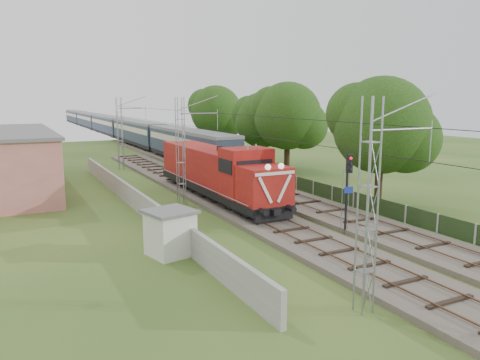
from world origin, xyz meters
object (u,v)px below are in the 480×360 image
signal_post (348,180)px  relay_hut (170,232)px  coach_rake (109,124)px  locomotive (217,171)px

signal_post → relay_hut: signal_post is taller
coach_rake → locomotive: bearing=-94.3°
locomotive → relay_hut: (-7.40, -10.71, -1.11)m
locomotive → signal_post: locomotive is taller
locomotive → coach_rake: size_ratio=0.15×
signal_post → relay_hut: (-10.36, 1.20, -2.10)m
coach_rake → relay_hut: bearing=-99.1°
signal_post → relay_hut: 10.64m
locomotive → relay_hut: bearing=-124.6°
coach_rake → relay_hut: 78.09m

